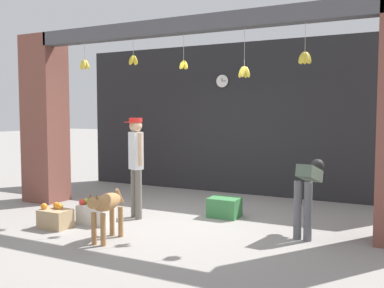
% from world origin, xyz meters
% --- Properties ---
extents(ground_plane, '(60.00, 60.00, 0.00)m').
position_xyz_m(ground_plane, '(0.00, 0.00, 0.00)').
color(ground_plane, gray).
extents(shop_back_wall, '(7.57, 0.12, 3.18)m').
position_xyz_m(shop_back_wall, '(0.00, 2.73, 1.59)').
color(shop_back_wall, '#232326').
rests_on(shop_back_wall, ground_plane).
extents(shop_pillar_left, '(0.70, 0.60, 3.18)m').
position_xyz_m(shop_pillar_left, '(-3.14, 0.30, 1.59)').
color(shop_pillar_left, brown).
rests_on(shop_pillar_left, ground_plane).
extents(storefront_awning, '(5.67, 0.27, 0.96)m').
position_xyz_m(storefront_awning, '(0.00, 0.12, 3.04)').
color(storefront_awning, '#4C4C51').
extents(dog, '(0.29, 0.84, 0.69)m').
position_xyz_m(dog, '(-0.42, -1.31, 0.48)').
color(dog, '#9E7042').
rests_on(dog, ground_plane).
extents(shopkeeper, '(0.31, 0.30, 1.64)m').
position_xyz_m(shopkeeper, '(-0.78, -0.08, 0.96)').
color(shopkeeper, '#6B665B').
rests_on(shopkeeper, ground_plane).
extents(worker_stooping, '(0.29, 0.80, 1.04)m').
position_xyz_m(worker_stooping, '(1.94, 0.14, 0.69)').
color(worker_stooping, '#56565B').
rests_on(worker_stooping, ground_plane).
extents(fruit_crate_oranges, '(0.45, 0.33, 0.37)m').
position_xyz_m(fruit_crate_oranges, '(-1.52, -1.12, 0.16)').
color(fruit_crate_oranges, tan).
rests_on(fruit_crate_oranges, ground_plane).
extents(fruit_crate_apples, '(0.53, 0.32, 0.38)m').
position_xyz_m(fruit_crate_apples, '(-1.16, -0.65, 0.17)').
color(fruit_crate_apples, silver).
rests_on(fruit_crate_apples, ground_plane).
extents(produce_box_green, '(0.50, 0.39, 0.32)m').
position_xyz_m(produce_box_green, '(0.48, 0.64, 0.16)').
color(produce_box_green, '#387A42').
rests_on(produce_box_green, ground_plane).
extents(water_bottle, '(0.07, 0.07, 0.25)m').
position_xyz_m(water_bottle, '(-1.83, -0.68, 0.12)').
color(water_bottle, '#38934C').
rests_on(water_bottle, ground_plane).
extents(wall_clock, '(0.28, 0.03, 0.28)m').
position_xyz_m(wall_clock, '(-0.41, 2.65, 2.39)').
color(wall_clock, black).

